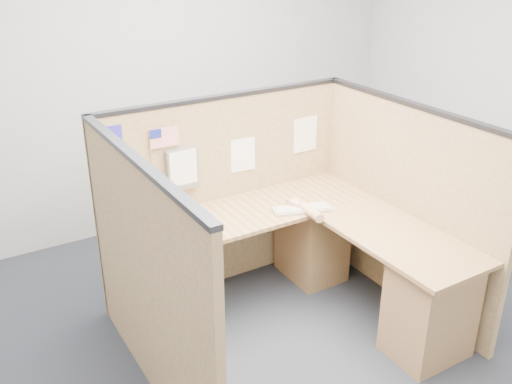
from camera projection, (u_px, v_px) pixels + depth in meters
floor at (298, 342)px, 3.94m from camera, size 5.00×5.00×0.00m
wall_back at (159, 79)px, 5.13m from camera, size 5.00×0.00×5.00m
cubicle_partitions at (266, 219)px, 3.96m from camera, size 2.06×1.83×1.53m
l_desk at (298, 268)px, 4.09m from camera, size 1.95×1.75×0.73m
laptop at (141, 217)px, 3.95m from camera, size 0.32×0.30×0.22m
keyboard at (302, 209)px, 4.17m from camera, size 0.45×0.27×0.03m
mouse at (294, 204)px, 4.22m from camera, size 0.12×0.09×0.04m
hand_forearm at (306, 209)px, 4.12m from camera, size 0.10×0.37×0.08m
blue_poster at (109, 144)px, 3.74m from camera, size 0.18×0.00×0.25m
american_flag at (161, 140)px, 3.91m from camera, size 0.22×0.01×0.37m
file_holder at (182, 169)px, 4.06m from camera, size 0.24×0.05×0.30m
paper_left at (243, 155)px, 4.33m from camera, size 0.20×0.02×0.26m
paper_right at (305, 134)px, 4.58m from camera, size 0.22×0.01×0.28m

